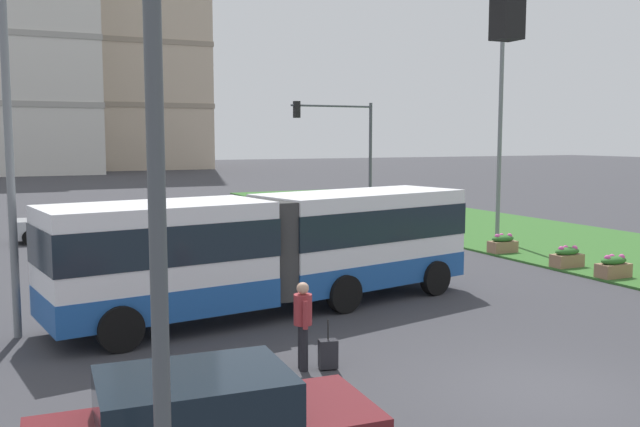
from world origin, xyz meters
TOP-DOWN VIEW (x-y plane):
  - ground_plane at (0.00, 0.00)m, footprint 260.00×260.00m
  - grass_median at (13.39, 10.00)m, footprint 10.00×70.00m
  - articulated_bus at (-2.24, 7.61)m, footprint 12.04×4.62m
  - car_silver_hatch at (-6.04, 23.13)m, footprint 4.60×2.47m
  - pedestrian_crossing at (-3.50, 2.95)m, footprint 0.36×0.57m
  - rolling_suitcase at (-3.05, 2.75)m, footprint 0.40×0.31m
  - flower_planter_2 at (8.99, 6.71)m, footprint 1.10×0.56m
  - flower_planter_3 at (8.99, 8.71)m, footprint 1.10×0.56m
  - flower_planter_4 at (8.99, 12.09)m, footprint 1.10×0.56m
  - traffic_light_near_left at (-6.16, -3.00)m, footprint 4.24×0.28m
  - traffic_light_far_right at (7.15, 22.00)m, footprint 4.46×0.28m
  - streetlight_left at (-8.50, 7.73)m, footprint 0.70×0.28m
  - streetlight_median at (10.89, 14.74)m, footprint 0.70×0.28m
  - apartment_tower_westcentre at (-6.45, 86.64)m, footprint 20.06×14.76m

SIDE VIEW (x-z plane):
  - ground_plane at x=0.00m, z-range 0.00..0.00m
  - grass_median at x=13.39m, z-range 0.00..0.08m
  - rolling_suitcase at x=-3.05m, z-range -0.17..0.80m
  - flower_planter_2 at x=8.99m, z-range 0.06..0.80m
  - flower_planter_3 at x=8.99m, z-range 0.06..0.80m
  - flower_planter_4 at x=8.99m, z-range 0.06..0.80m
  - car_silver_hatch at x=-6.04m, z-range -0.04..1.54m
  - pedestrian_crossing at x=-3.50m, z-range 0.13..1.87m
  - articulated_bus at x=-2.24m, z-range 0.15..3.15m
  - traffic_light_far_right at x=7.15m, z-range 1.20..7.48m
  - traffic_light_near_left at x=-6.16m, z-range 1.19..7.58m
  - streetlight_left at x=-8.50m, z-range 0.44..9.28m
  - streetlight_median at x=10.89m, z-range 0.45..10.38m
  - apartment_tower_westcentre at x=-6.45m, z-range 0.02..40.62m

